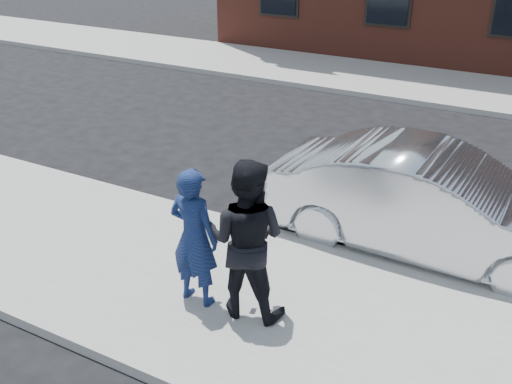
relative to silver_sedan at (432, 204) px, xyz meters
The scene contains 8 objects.
ground 2.48m from the silver_sedan, 100.85° to the right, with size 100.00×100.00×0.00m, color black.
near_sidewalk 2.69m from the silver_sedan, 99.81° to the right, with size 50.00×3.50×0.15m, color gray.
near_curb 1.14m from the silver_sedan, 120.46° to the right, with size 50.00×0.10×0.15m, color #999691.
far_sidewalk 8.99m from the silver_sedan, 92.82° to the left, with size 50.00×3.50×0.15m, color gray.
far_curb 7.20m from the silver_sedan, 93.53° to the left, with size 50.00×0.10×0.15m, color #999691.
silver_sedan is the anchor object (origin of this frame).
man_hoodie 3.68m from the silver_sedan, 128.38° to the right, with size 0.70×0.52×1.87m.
man_peacoat 3.21m from the silver_sedan, 120.00° to the right, with size 1.12×0.93×2.08m.
Camera 1 is at (1.93, -5.86, 4.86)m, focal length 42.00 mm.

